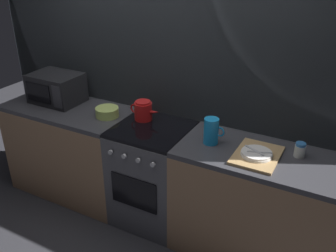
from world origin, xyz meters
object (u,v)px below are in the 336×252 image
(microwave, at_px, (56,88))
(kettle, at_px, (143,111))
(stove_unit, at_px, (153,174))
(dish_pile, at_px, (257,155))
(pitcher, at_px, (211,131))
(mixing_bowl, at_px, (107,112))
(spice_jar, at_px, (300,150))

(microwave, xyz_separation_m, kettle, (0.92, 0.04, -0.05))
(microwave, bearing_deg, stove_unit, -3.34)
(stove_unit, height_order, dish_pile, dish_pile)
(pitcher, height_order, dish_pile, pitcher)
(mixing_bowl, height_order, pitcher, pitcher)
(dish_pile, bearing_deg, stove_unit, 176.83)
(mixing_bowl, bearing_deg, stove_unit, -1.36)
(microwave, xyz_separation_m, pitcher, (1.59, -0.07, -0.03))
(dish_pile, bearing_deg, mixing_bowl, 177.45)
(dish_pile, relative_size, spice_jar, 3.81)
(pitcher, bearing_deg, spice_jar, 10.52)
(microwave, xyz_separation_m, mixing_bowl, (0.61, -0.05, -0.10))
(kettle, bearing_deg, stove_unit, -36.29)
(kettle, xyz_separation_m, dish_pile, (1.03, -0.16, -0.06))
(kettle, distance_m, dish_pile, 1.04)
(kettle, distance_m, pitcher, 0.67)
(dish_pile, bearing_deg, kettle, 171.40)
(mixing_bowl, relative_size, pitcher, 1.00)
(kettle, bearing_deg, spice_jar, -0.14)
(pitcher, bearing_deg, kettle, 169.89)
(spice_jar, bearing_deg, mixing_bowl, -176.68)
(kettle, height_order, spice_jar, kettle)
(microwave, height_order, pitcher, microwave)
(stove_unit, bearing_deg, microwave, 176.66)
(stove_unit, relative_size, microwave, 1.96)
(microwave, bearing_deg, dish_pile, -3.26)
(microwave, xyz_separation_m, dish_pile, (1.95, -0.11, -0.12))
(stove_unit, bearing_deg, spice_jar, 5.17)
(stove_unit, xyz_separation_m, dish_pile, (0.88, -0.05, 0.47))
(kettle, relative_size, pitcher, 1.42)
(microwave, bearing_deg, mixing_bowl, -4.80)
(pitcher, bearing_deg, microwave, 177.32)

